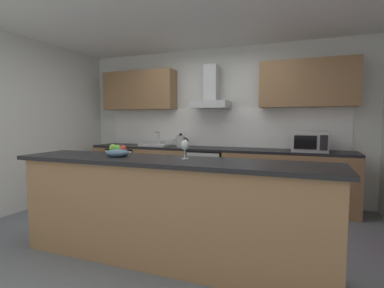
{
  "coord_description": "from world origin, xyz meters",
  "views": [
    {
      "loc": [
        1.44,
        -3.17,
        1.36
      ],
      "look_at": [
        0.07,
        0.38,
        1.05
      ],
      "focal_mm": 27.42,
      "sensor_mm": 36.0,
      "label": 1
    }
  ],
  "objects_px": {
    "fruit_bowl": "(117,152)",
    "range_hood": "(211,95)",
    "kettle": "(181,141)",
    "wine_glass": "(185,146)",
    "microwave": "(310,141)",
    "sink": "(156,144)",
    "refrigerator": "(128,170)",
    "oven": "(208,174)"
  },
  "relations": [
    {
      "from": "microwave",
      "to": "range_hood",
      "type": "xyz_separation_m",
      "value": [
        -1.56,
        0.16,
        0.74
      ]
    },
    {
      "from": "oven",
      "to": "refrigerator",
      "type": "xyz_separation_m",
      "value": [
        -1.58,
        -0.0,
        -0.03
      ]
    },
    {
      "from": "oven",
      "to": "microwave",
      "type": "height_order",
      "value": "microwave"
    },
    {
      "from": "fruit_bowl",
      "to": "wine_glass",
      "type": "bearing_deg",
      "value": 5.56
    },
    {
      "from": "oven",
      "to": "sink",
      "type": "relative_size",
      "value": 1.6
    },
    {
      "from": "range_hood",
      "to": "oven",
      "type": "bearing_deg",
      "value": -90.0
    },
    {
      "from": "oven",
      "to": "refrigerator",
      "type": "bearing_deg",
      "value": -179.9
    },
    {
      "from": "microwave",
      "to": "kettle",
      "type": "height_order",
      "value": "microwave"
    },
    {
      "from": "microwave",
      "to": "range_hood",
      "type": "relative_size",
      "value": 0.69
    },
    {
      "from": "fruit_bowl",
      "to": "range_hood",
      "type": "bearing_deg",
      "value": 83.36
    },
    {
      "from": "microwave",
      "to": "range_hood",
      "type": "bearing_deg",
      "value": 174.25
    },
    {
      "from": "refrigerator",
      "to": "wine_glass",
      "type": "distance_m",
      "value": 2.99
    },
    {
      "from": "microwave",
      "to": "sink",
      "type": "height_order",
      "value": "microwave"
    },
    {
      "from": "refrigerator",
      "to": "range_hood",
      "type": "xyz_separation_m",
      "value": [
        1.58,
        0.13,
        1.36
      ]
    },
    {
      "from": "wine_glass",
      "to": "fruit_bowl",
      "type": "xyz_separation_m",
      "value": [
        -0.71,
        -0.07,
        -0.08
      ]
    },
    {
      "from": "refrigerator",
      "to": "range_hood",
      "type": "height_order",
      "value": "range_hood"
    },
    {
      "from": "microwave",
      "to": "wine_glass",
      "type": "relative_size",
      "value": 2.81
    },
    {
      "from": "kettle",
      "to": "wine_glass",
      "type": "bearing_deg",
      "value": -65.79
    },
    {
      "from": "range_hood",
      "to": "fruit_bowl",
      "type": "distance_m",
      "value": 2.42
    },
    {
      "from": "sink",
      "to": "range_hood",
      "type": "height_order",
      "value": "range_hood"
    },
    {
      "from": "sink",
      "to": "wine_glass",
      "type": "height_order",
      "value": "wine_glass"
    },
    {
      "from": "sink",
      "to": "kettle",
      "type": "xyz_separation_m",
      "value": [
        0.5,
        -0.04,
        0.08
      ]
    },
    {
      "from": "microwave",
      "to": "kettle",
      "type": "xyz_separation_m",
      "value": [
        -2.05,
        -0.01,
        -0.04
      ]
    },
    {
      "from": "oven",
      "to": "microwave",
      "type": "bearing_deg",
      "value": -1.02
    },
    {
      "from": "range_hood",
      "to": "kettle",
      "type": "bearing_deg",
      "value": -161.37
    },
    {
      "from": "refrigerator",
      "to": "wine_glass",
      "type": "bearing_deg",
      "value": -45.89
    },
    {
      "from": "wine_glass",
      "to": "sink",
      "type": "bearing_deg",
      "value": 124.23
    },
    {
      "from": "oven",
      "to": "fruit_bowl",
      "type": "height_order",
      "value": "fruit_bowl"
    },
    {
      "from": "sink",
      "to": "fruit_bowl",
      "type": "relative_size",
      "value": 2.27
    },
    {
      "from": "refrigerator",
      "to": "range_hood",
      "type": "distance_m",
      "value": 2.09
    },
    {
      "from": "range_hood",
      "to": "wine_glass",
      "type": "distance_m",
      "value": 2.36
    },
    {
      "from": "kettle",
      "to": "fruit_bowl",
      "type": "xyz_separation_m",
      "value": [
        0.22,
        -2.12,
        0.03
      ]
    },
    {
      "from": "kettle",
      "to": "range_hood",
      "type": "distance_m",
      "value": 0.93
    },
    {
      "from": "microwave",
      "to": "fruit_bowl",
      "type": "xyz_separation_m",
      "value": [
        -1.83,
        -2.13,
        -0.01
      ]
    },
    {
      "from": "microwave",
      "to": "kettle",
      "type": "distance_m",
      "value": 2.05
    },
    {
      "from": "refrigerator",
      "to": "oven",
      "type": "bearing_deg",
      "value": 0.1
    },
    {
      "from": "kettle",
      "to": "wine_glass",
      "type": "distance_m",
      "value": 2.26
    },
    {
      "from": "wine_glass",
      "to": "oven",
      "type": "bearing_deg",
      "value": 101.9
    },
    {
      "from": "oven",
      "to": "microwave",
      "type": "relative_size",
      "value": 1.6
    },
    {
      "from": "kettle",
      "to": "fruit_bowl",
      "type": "distance_m",
      "value": 2.14
    },
    {
      "from": "microwave",
      "to": "oven",
      "type": "bearing_deg",
      "value": 178.98
    },
    {
      "from": "sink",
      "to": "kettle",
      "type": "bearing_deg",
      "value": -5.06
    }
  ]
}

